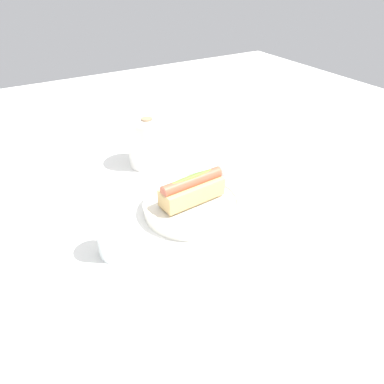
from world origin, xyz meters
TOP-DOWN VIEW (x-y plane):
  - ground_plane at (0.00, 0.00)m, footprint 2.40×2.40m
  - serving_bowl at (0.02, -0.01)m, footprint 0.23×0.23m
  - hotdog_front at (0.02, -0.01)m, footprint 0.15×0.06m
  - water_glass at (-0.18, -0.05)m, footprint 0.07×0.07m
  - paper_towel_roll at (0.04, 0.25)m, footprint 0.11×0.11m
  - napkin_box at (0.21, 0.07)m, footprint 0.11×0.06m

SIDE VIEW (x-z plane):
  - ground_plane at x=0.00m, z-range 0.00..0.00m
  - serving_bowl at x=0.02m, z-range 0.00..0.03m
  - water_glass at x=-0.18m, z-range -0.01..0.08m
  - hotdog_front at x=0.02m, z-range 0.03..0.09m
  - paper_towel_roll at x=0.04m, z-range 0.00..0.13m
  - napkin_box at x=0.21m, z-range 0.00..0.15m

